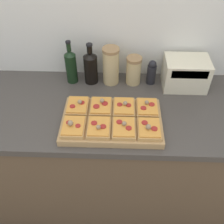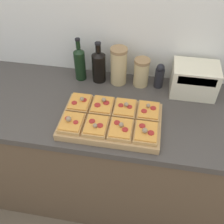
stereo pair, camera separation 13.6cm
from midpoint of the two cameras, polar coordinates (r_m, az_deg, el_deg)
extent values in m
cube|color=silver|center=(1.58, 3.41, 20.14)|extent=(6.00, 0.06, 2.50)
cube|color=brown|center=(1.82, 0.84, -9.41)|extent=(2.60, 0.64, 0.84)
cube|color=#423D38|center=(1.49, 1.01, 0.78)|extent=(2.63, 0.67, 0.04)
cube|color=tan|center=(1.36, 2.63, -2.18)|extent=(0.52, 0.32, 0.04)
cube|color=tan|center=(1.42, -4.35, 1.75)|extent=(0.11, 0.14, 0.02)
cube|color=orange|center=(1.41, -4.38, 2.17)|extent=(0.10, 0.13, 0.01)
cylinder|color=maroon|center=(1.40, -5.50, 1.90)|extent=(0.03, 0.03, 0.00)
cylinder|color=maroon|center=(1.41, -3.39, 2.52)|extent=(0.03, 0.03, 0.00)
sphere|color=#937A5B|center=(1.41, -3.83, 2.73)|extent=(0.02, 0.02, 0.02)
cube|color=tan|center=(1.40, 0.59, 1.16)|extent=(0.11, 0.14, 0.02)
cube|color=orange|center=(1.39, 0.60, 1.59)|extent=(0.10, 0.13, 0.01)
cylinder|color=maroon|center=(1.38, -0.40, 1.41)|extent=(0.03, 0.03, 0.00)
cylinder|color=maroon|center=(1.39, 1.53, 1.89)|extent=(0.03, 0.03, 0.00)
sphere|color=#937A5B|center=(1.40, 0.99, 2.56)|extent=(0.02, 0.02, 0.02)
cube|color=tan|center=(1.39, 5.64, 0.56)|extent=(0.11, 0.14, 0.02)
cube|color=orange|center=(1.39, 5.67, 0.98)|extent=(0.10, 0.13, 0.01)
cylinder|color=maroon|center=(1.38, 4.74, 1.35)|extent=(0.03, 0.03, 0.00)
cylinder|color=maroon|center=(1.38, 6.65, 1.01)|extent=(0.03, 0.03, 0.00)
sphere|color=#937A5B|center=(1.38, 5.97, 1.52)|extent=(0.02, 0.02, 0.02)
cube|color=tan|center=(1.40, 10.70, -0.06)|extent=(0.11, 0.14, 0.02)
cube|color=orange|center=(1.39, 10.78, 0.36)|extent=(0.10, 0.13, 0.01)
cylinder|color=maroon|center=(1.37, 9.84, 0.09)|extent=(0.03, 0.03, 0.00)
cylinder|color=maroon|center=(1.39, 11.75, 0.71)|extent=(0.03, 0.03, 0.00)
sphere|color=#937A5B|center=(1.39, 10.69, 1.25)|extent=(0.02, 0.02, 0.02)
cube|color=tan|center=(1.32, -5.85, -2.63)|extent=(0.11, 0.14, 0.02)
cube|color=orange|center=(1.31, -5.90, -2.20)|extent=(0.10, 0.13, 0.01)
cylinder|color=maroon|center=(1.32, -6.78, -1.47)|extent=(0.03, 0.03, 0.00)
cylinder|color=maroon|center=(1.29, -4.95, -2.37)|extent=(0.03, 0.03, 0.00)
sphere|color=#937A5B|center=(1.30, -6.50, -1.65)|extent=(0.03, 0.03, 0.03)
cube|color=tan|center=(1.30, -0.53, -3.33)|extent=(0.11, 0.14, 0.02)
cube|color=orange|center=(1.29, -0.53, -2.91)|extent=(0.10, 0.13, 0.01)
cylinder|color=maroon|center=(1.30, -1.40, -2.13)|extent=(0.03, 0.03, 0.00)
cylinder|color=maroon|center=(1.27, 0.41, -3.09)|extent=(0.03, 0.03, 0.00)
sphere|color=#937A5B|center=(1.26, -0.77, -3.09)|extent=(0.02, 0.02, 0.02)
cube|color=tan|center=(1.29, 4.94, -4.02)|extent=(0.11, 0.14, 0.02)
cube|color=orange|center=(1.28, 4.97, -3.60)|extent=(0.10, 0.13, 0.01)
cylinder|color=maroon|center=(1.29, 4.11, -2.45)|extent=(0.03, 0.03, 0.00)
cylinder|color=maroon|center=(1.26, 5.95, -3.97)|extent=(0.03, 0.03, 0.00)
sphere|color=#937A5B|center=(1.27, 5.09, -2.90)|extent=(0.02, 0.02, 0.02)
cube|color=tan|center=(1.29, 10.44, -4.68)|extent=(0.11, 0.14, 0.02)
cube|color=orange|center=(1.28, 10.52, -4.27)|extent=(0.10, 0.13, 0.01)
cylinder|color=maroon|center=(1.29, 9.61, -3.13)|extent=(0.03, 0.03, 0.00)
cylinder|color=maroon|center=(1.27, 11.53, -4.63)|extent=(0.03, 0.03, 0.00)
sphere|color=#937A5B|center=(1.26, 10.24, -4.12)|extent=(0.03, 0.03, 0.03)
cylinder|color=black|center=(1.63, -4.59, 9.95)|extent=(0.07, 0.07, 0.19)
cone|color=black|center=(1.58, -4.81, 13.18)|extent=(0.07, 0.07, 0.03)
cylinder|color=black|center=(1.56, -4.89, 14.40)|extent=(0.03, 0.03, 0.05)
cylinder|color=black|center=(1.54, -4.96, 15.38)|extent=(0.03, 0.03, 0.01)
cylinder|color=black|center=(1.61, -0.44, 9.44)|extent=(0.08, 0.08, 0.18)
cone|color=black|center=(1.56, -0.46, 12.52)|extent=(0.08, 0.08, 0.03)
cylinder|color=black|center=(1.54, -0.47, 13.68)|extent=(0.03, 0.03, 0.05)
cylinder|color=black|center=(1.53, -0.47, 14.61)|extent=(0.04, 0.04, 0.01)
cylinder|color=tan|center=(1.59, 3.93, 9.58)|extent=(0.10, 0.10, 0.22)
cylinder|color=#937047|center=(1.53, 4.15, 13.22)|extent=(0.10, 0.10, 0.02)
cylinder|color=tan|center=(1.60, 8.82, 8.15)|extent=(0.09, 0.09, 0.16)
cylinder|color=#937047|center=(1.55, 9.17, 10.80)|extent=(0.09, 0.09, 0.02)
cylinder|color=black|center=(1.62, 12.62, 7.13)|extent=(0.05, 0.05, 0.12)
sphere|color=black|center=(1.57, 13.03, 9.29)|extent=(0.05, 0.05, 0.05)
cube|color=beige|center=(1.61, 19.80, 6.56)|extent=(0.26, 0.18, 0.18)
cube|color=black|center=(1.51, 20.53, 6.18)|extent=(0.21, 0.01, 0.05)
cube|color=black|center=(1.64, 24.66, 6.08)|extent=(0.02, 0.02, 0.02)
camera|label=1|loc=(0.07, -87.13, 2.74)|focal=42.00mm
camera|label=2|loc=(0.07, 92.87, -2.74)|focal=42.00mm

